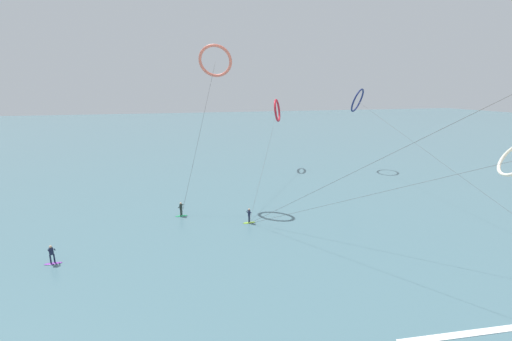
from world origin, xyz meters
TOP-DOWN VIEW (x-y plane):
  - sea_water at (0.00, 108.53)m, footprint 400.00×200.00m
  - surfer_violet at (-16.80, 27.81)m, footprint 1.40×0.62m
  - surfer_lime at (1.49, 32.11)m, footprint 1.40×0.70m
  - surfer_emerald at (-5.71, 36.13)m, footprint 1.40×0.71m
  - kite_coral at (-0.56, 40.68)m, footprint 7.46×6.22m
  - kite_navy at (26.86, 53.04)m, footprint 4.48×41.24m
  - kite_crimson at (13.02, 57.34)m, footprint 12.99×27.35m
  - wave_crest_far at (10.06, 11.98)m, footprint 8.75×1.34m

SIDE VIEW (x-z plane):
  - sea_water at x=0.00m, z-range 0.00..0.08m
  - wave_crest_far at x=10.06m, z-range 0.00..0.12m
  - surfer_violet at x=-16.80m, z-range -0.03..1.67m
  - surfer_lime at x=1.49m, z-range -0.03..1.67m
  - surfer_emerald at x=-5.71m, z-range -0.03..1.67m
  - kite_crimson at x=13.02m, z-range 4.26..17.05m
  - kite_navy at x=26.86m, z-range 5.16..19.83m
  - kite_coral at x=-0.56m, z-range 7.95..27.73m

